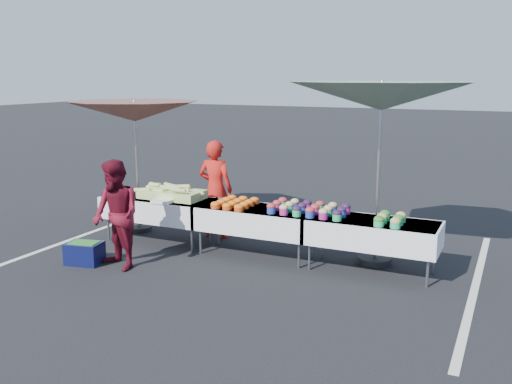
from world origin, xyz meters
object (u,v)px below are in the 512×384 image
at_px(umbrella_right, 382,98).
at_px(storage_bin, 85,252).
at_px(table_right, 372,232).
at_px(customer, 116,215).
at_px(table_left, 158,207).
at_px(umbrella_left, 135,112).
at_px(vendor, 215,189).
at_px(table_center, 256,219).

xyz_separation_m(umbrella_right, storage_bin, (-3.89, -1.84, -2.26)).
xyz_separation_m(table_right, customer, (-3.34, -1.40, 0.21)).
relative_size(customer, umbrella_right, 0.48).
distance_m(table_left, umbrella_right, 4.03).
distance_m(customer, umbrella_right, 4.10).
xyz_separation_m(table_left, customer, (0.26, -1.40, 0.21)).
relative_size(table_right, umbrella_left, 0.79).
bearing_deg(storage_bin, vendor, 51.41).
bearing_deg(storage_bin, table_left, 65.81).
relative_size(table_left, customer, 1.18).
xyz_separation_m(vendor, umbrella_left, (-1.44, -0.24, 1.27)).
bearing_deg(storage_bin, umbrella_right, 13.98).
bearing_deg(table_left, table_center, 0.00).
distance_m(table_center, vendor, 1.26).
height_order(table_right, umbrella_left, umbrella_left).
height_order(table_center, umbrella_left, umbrella_left).
relative_size(table_center, storage_bin, 3.30).
bearing_deg(table_right, table_left, 180.00).
xyz_separation_m(table_right, vendor, (-2.86, 0.64, 0.26)).
xyz_separation_m(table_center, umbrella_left, (-2.50, 0.40, 1.53)).
bearing_deg(vendor, table_left, 38.44).
xyz_separation_m(vendor, customer, (-0.48, -2.03, -0.05)).
distance_m(table_center, table_right, 1.80).
height_order(umbrella_right, storage_bin, umbrella_right).
bearing_deg(vendor, customer, 74.36).
relative_size(table_left, umbrella_left, 0.79).
bearing_deg(table_left, umbrella_left, 150.26).
height_order(table_left, umbrella_left, umbrella_left).
bearing_deg(storage_bin, umbrella_left, 90.05).
distance_m(table_left, storage_bin, 1.53).
xyz_separation_m(customer, storage_bin, (-0.58, -0.05, -0.62)).
bearing_deg(customer, table_right, 44.13).
distance_m(table_right, storage_bin, 4.20).
relative_size(table_center, umbrella_right, 0.57).
relative_size(vendor, customer, 1.06).
relative_size(table_right, storage_bin, 3.30).
height_order(vendor, storage_bin, vendor).
bearing_deg(customer, umbrella_left, 139.50).
height_order(table_center, storage_bin, table_center).
bearing_deg(vendor, table_right, 165.22).
xyz_separation_m(customer, umbrella_left, (-0.96, 1.80, 1.32)).
height_order(table_left, table_center, same).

